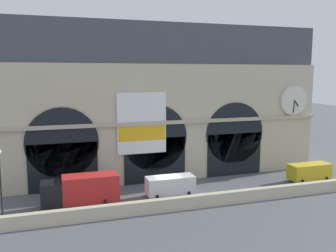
{
  "coord_description": "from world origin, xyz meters",
  "views": [
    {
      "loc": [
        -11.31,
        -35.56,
        13.13
      ],
      "look_at": [
        1.65,
        5.0,
        6.87
      ],
      "focal_mm": 38.11,
      "sensor_mm": 36.0,
      "label": 1
    }
  ],
  "objects": [
    {
      "name": "van_center",
      "position": [
        0.2,
        -0.34,
        1.25
      ],
      "size": [
        5.2,
        2.48,
        2.2
      ],
      "color": "white",
      "rests_on": "ground"
    },
    {
      "name": "street_lamp_quayside",
      "position": [
        -15.96,
        -3.51,
        4.41
      ],
      "size": [
        0.44,
        0.44,
        6.9
      ],
      "color": "black",
      "rests_on": "ground"
    },
    {
      "name": "ground_plane",
      "position": [
        0.0,
        0.0,
        0.0
      ],
      "size": [
        200.0,
        200.0,
        0.0
      ],
      "primitive_type": "plane",
      "color": "#54565B"
    },
    {
      "name": "station_building",
      "position": [
        0.02,
        7.33,
        9.28
      ],
      "size": [
        44.87,
        5.03,
        19.23
      ],
      "color": "beige",
      "rests_on": "ground"
    },
    {
      "name": "box_truck_midwest",
      "position": [
        -9.12,
        -0.37,
        1.7
      ],
      "size": [
        7.5,
        2.91,
        3.12
      ],
      "color": "black",
      "rests_on": "ground"
    },
    {
      "name": "van_east",
      "position": [
        18.15,
        -0.4,
        1.25
      ],
      "size": [
        5.2,
        2.48,
        2.2
      ],
      "color": "gold",
      "rests_on": "ground"
    },
    {
      "name": "quay_parapet_wall",
      "position": [
        0.0,
        -4.31,
        0.64
      ],
      "size": [
        90.0,
        0.7,
        1.29
      ],
      "primitive_type": "cube",
      "color": "beige",
      "rests_on": "ground"
    }
  ]
}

